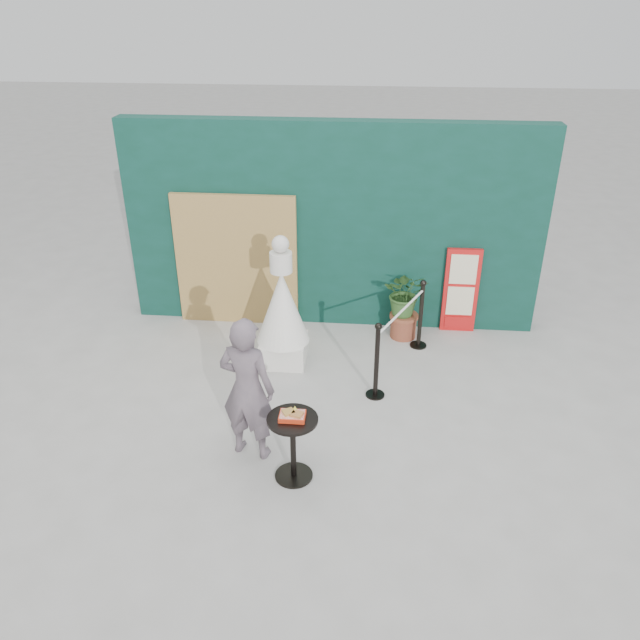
% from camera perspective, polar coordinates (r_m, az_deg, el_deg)
% --- Properties ---
extents(ground, '(60.00, 60.00, 0.00)m').
position_cam_1_polar(ground, '(7.09, -0.91, -11.75)').
color(ground, '#ADAAA5').
rests_on(ground, ground).
extents(back_wall, '(6.00, 0.30, 3.00)m').
position_cam_1_polar(back_wall, '(9.11, 1.14, 8.53)').
color(back_wall, '#0B3226').
rests_on(back_wall, ground).
extents(bamboo_fence, '(1.80, 0.08, 2.00)m').
position_cam_1_polar(bamboo_fence, '(9.29, -7.66, 5.38)').
color(bamboo_fence, tan).
rests_on(bamboo_fence, ground).
extents(woman, '(0.68, 0.53, 1.66)m').
position_cam_1_polar(woman, '(6.61, -6.66, -6.28)').
color(woman, '#685961').
rests_on(woman, ground).
extents(menu_board, '(0.50, 0.07, 1.30)m').
position_cam_1_polar(menu_board, '(9.32, 12.75, 2.62)').
color(menu_board, red).
rests_on(menu_board, ground).
extents(statue, '(0.71, 0.71, 1.82)m').
position_cam_1_polar(statue, '(8.27, -3.45, 0.68)').
color(statue, silver).
rests_on(statue, ground).
extents(cafe_table, '(0.52, 0.52, 0.75)m').
position_cam_1_polar(cafe_table, '(6.44, -2.49, -10.76)').
color(cafe_table, black).
rests_on(cafe_table, ground).
extents(food_basket, '(0.26, 0.19, 0.11)m').
position_cam_1_polar(food_basket, '(6.27, -2.53, -8.68)').
color(food_basket, red).
rests_on(food_basket, cafe_table).
extents(planter, '(0.62, 0.53, 1.05)m').
position_cam_1_polar(planter, '(9.01, 7.79, 1.89)').
color(planter, brown).
rests_on(planter, ground).
extents(stanchion_barrier, '(0.84, 1.54, 1.03)m').
position_cam_1_polar(stanchion_barrier, '(8.25, 7.34, -1.56)').
color(stanchion_barrier, black).
rests_on(stanchion_barrier, ground).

